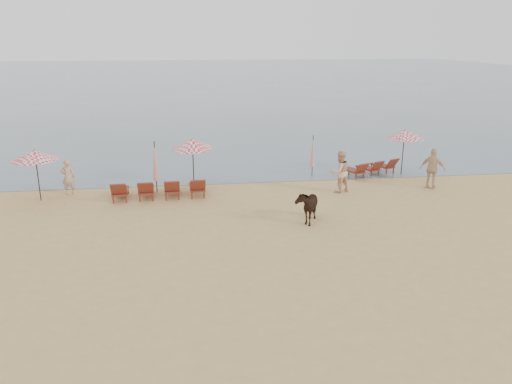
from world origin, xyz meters
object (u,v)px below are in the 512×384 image
umbrella_open_right (405,134)px  umbrella_closed_left (155,161)px  lounger_cluster_left (159,189)px  beachgoer_left (68,177)px  beachgoer_right_b (433,169)px  beachgoer_right_a (340,172)px  lounger_cluster_right (371,167)px  umbrella_closed_right (313,151)px  umbrella_open_left_b (192,144)px  umbrella_open_left_a (35,155)px  cow (307,205)px

umbrella_open_right → umbrella_closed_left: (-12.55, -1.62, -0.64)m
lounger_cluster_left → beachgoer_left: 4.31m
beachgoer_right_b → beachgoer_right_a: bearing=34.7°
lounger_cluster_right → beachgoer_left: beachgoer_left is taller
umbrella_closed_left → umbrella_closed_right: size_ratio=1.13×
lounger_cluster_right → umbrella_open_left_b: size_ratio=1.28×
umbrella_open_left_a → beachgoer_right_a: size_ratio=1.17×
lounger_cluster_right → umbrella_open_right: bearing=-24.8°
umbrella_closed_right → beachgoer_left: size_ratio=1.32×
umbrella_open_left_a → beachgoer_right_b: size_ratio=1.18×
lounger_cluster_left → cow: 6.96m
umbrella_open_left_b → beachgoer_left: 5.86m
umbrella_open_left_a → umbrella_open_right: bearing=3.1°
lounger_cluster_right → umbrella_open_left_b: umbrella_open_left_b is taller
beachgoer_left → beachgoer_right_a: 12.43m
lounger_cluster_right → umbrella_open_left_a: (-15.91, -2.25, 1.64)m
umbrella_closed_left → beachgoer_left: (-3.97, 0.28, -0.68)m
cow → beachgoer_right_b: size_ratio=0.82×
umbrella_closed_left → umbrella_open_left_b: bearing=29.6°
beachgoer_left → umbrella_open_left_a: bearing=25.7°
lounger_cluster_right → cow: size_ratio=1.92×
lounger_cluster_right → umbrella_closed_left: 11.08m
lounger_cluster_left → lounger_cluster_right: bearing=10.7°
umbrella_open_right → beachgoer_right_a: (-4.16, -2.65, -1.15)m
umbrella_open_left_b → umbrella_closed_left: umbrella_closed_left is taller
beachgoer_left → beachgoer_right_b: bearing=162.7°
umbrella_open_left_b → beachgoer_right_b: 11.42m
umbrella_open_right → umbrella_closed_left: 12.67m
cow → beachgoer_right_a: size_ratio=0.81×
lounger_cluster_left → beachgoer_right_b: (12.74, -0.14, 0.52)m
umbrella_open_left_b → beachgoer_right_a: size_ratio=1.22×
lounger_cluster_right → cow: bearing=-149.6°
umbrella_closed_right → beachgoer_right_b: bearing=-29.6°
lounger_cluster_right → beachgoer_right_a: size_ratio=1.56×
lounger_cluster_left → beachgoer_left: (-4.13, 1.18, 0.36)m
umbrella_closed_right → beachgoer_right_b: size_ratio=1.11×
umbrella_closed_right → cow: size_ratio=1.35×
beachgoer_left → beachgoer_right_a: bearing=161.2°
umbrella_open_left_a → umbrella_closed_left: 5.08m
beachgoer_right_b → umbrella_open_left_b: bearing=24.6°
lounger_cluster_left → umbrella_open_right: bearing=8.6°
beachgoer_right_b → lounger_cluster_left: bearing=34.2°
beachgoer_left → umbrella_closed_right: bearing=174.8°
beachgoer_right_a → umbrella_closed_right: bearing=-99.7°
umbrella_open_right → lounger_cluster_right: bearing=164.7°
lounger_cluster_left → umbrella_open_right: 12.75m
lounger_cluster_right → umbrella_open_left_b: 9.35m
umbrella_open_left_b → cow: size_ratio=1.50×
lounger_cluster_left → umbrella_open_left_a: size_ratio=1.82×
cow → beachgoer_left: 11.15m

